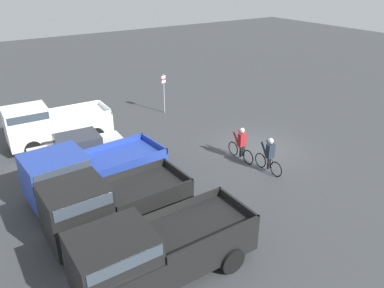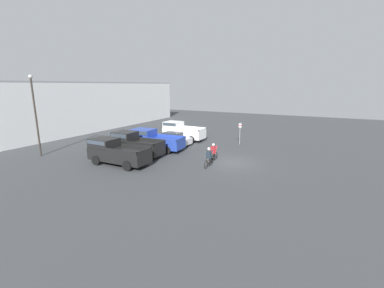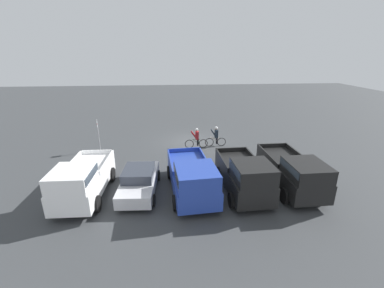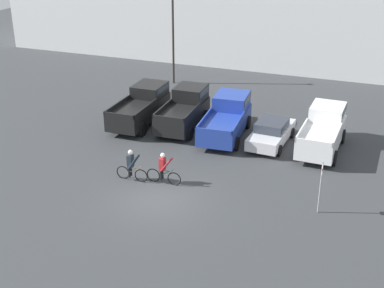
% 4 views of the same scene
% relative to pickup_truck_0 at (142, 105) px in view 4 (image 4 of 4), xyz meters
% --- Properties ---
extents(ground_plane, '(80.00, 80.00, 0.00)m').
position_rel_pickup_truck_0_xyz_m(ground_plane, '(4.95, -8.57, -1.12)').
color(ground_plane, '#383A3D').
extents(warehouse_building, '(50.22, 14.13, 7.05)m').
position_rel_pickup_truck_0_xyz_m(warehouse_building, '(4.95, 20.49, 2.41)').
color(warehouse_building, silver).
rests_on(warehouse_building, ground_plane).
extents(pickup_truck_0, '(2.23, 5.42, 2.14)m').
position_rel_pickup_truck_0_xyz_m(pickup_truck_0, '(0.00, 0.00, 0.00)').
color(pickup_truck_0, black).
rests_on(pickup_truck_0, ground_plane).
extents(pickup_truck_1, '(2.32, 4.96, 2.26)m').
position_rel_pickup_truck_0_xyz_m(pickup_truck_1, '(2.79, 0.27, 0.04)').
color(pickup_truck_1, black).
rests_on(pickup_truck_1, ground_plane).
extents(pickup_truck_2, '(2.63, 5.63, 2.11)m').
position_rel_pickup_truck_0_xyz_m(pickup_truck_2, '(5.57, 0.10, -0.02)').
color(pickup_truck_2, '#233D9E').
rests_on(pickup_truck_2, ground_plane).
extents(sedan_0, '(2.12, 4.38, 1.41)m').
position_rel_pickup_truck_0_xyz_m(sedan_0, '(8.40, -0.49, -0.41)').
color(sedan_0, silver).
rests_on(sedan_0, ground_plane).
extents(pickup_truck_3, '(2.29, 5.13, 2.20)m').
position_rel_pickup_truck_0_xyz_m(pickup_truck_3, '(11.21, -0.02, 0.02)').
color(pickup_truck_3, white).
rests_on(pickup_truck_3, ground_plane).
extents(cyclist_0, '(1.83, 0.46, 1.65)m').
position_rel_pickup_truck_0_xyz_m(cyclist_0, '(4.56, -7.08, -0.31)').
color(cyclist_0, black).
rests_on(cyclist_0, ground_plane).
extents(cyclist_1, '(1.72, 0.46, 1.68)m').
position_rel_pickup_truck_0_xyz_m(cyclist_1, '(2.96, -7.36, -0.29)').
color(cyclist_1, black).
rests_on(cyclist_1, ground_plane).
extents(fire_lane_sign, '(0.08, 0.30, 2.49)m').
position_rel_pickup_truck_0_xyz_m(fire_lane_sign, '(12.12, -7.15, 0.39)').
color(fire_lane_sign, '#9E9EA3').
rests_on(fire_lane_sign, ground_plane).
extents(lamppost, '(0.36, 0.36, 7.52)m').
position_rel_pickup_truck_0_xyz_m(lamppost, '(-1.32, 8.25, 3.24)').
color(lamppost, '#2D2823').
rests_on(lamppost, ground_plane).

